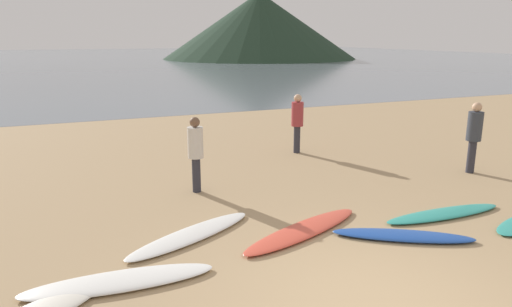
# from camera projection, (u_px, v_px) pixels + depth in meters

# --- Properties ---
(ground_plane) EXTENTS (120.00, 120.00, 0.20)m
(ground_plane) POSITION_uv_depth(u_px,v_px,m) (177.00, 142.00, 14.42)
(ground_plane) COLOR tan
(ground_plane) RESTS_ON ground
(ocean_water) EXTENTS (140.00, 100.00, 0.01)m
(ocean_water) POSITION_uv_depth(u_px,v_px,m) (84.00, 59.00, 62.93)
(ocean_water) COLOR slate
(ocean_water) RESTS_ON ground
(headland_hill) EXTENTS (26.32, 26.32, 8.76)m
(headland_hill) POSITION_uv_depth(u_px,v_px,m) (259.00, 26.00, 63.67)
(headland_hill) COLOR #1E3323
(headland_hill) RESTS_ON ground
(surfboard_1) EXTENTS (2.46, 0.74, 0.09)m
(surfboard_1) POSITION_uv_depth(u_px,v_px,m) (120.00, 281.00, 5.96)
(surfboard_1) COLOR white
(surfboard_1) RESTS_ON ground
(surfboard_2) EXTENTS (2.43, 1.55, 0.08)m
(surfboard_2) POSITION_uv_depth(u_px,v_px,m) (191.00, 235.00, 7.37)
(surfboard_2) COLOR white
(surfboard_2) RESTS_ON ground
(surfboard_3) EXTENTS (2.63, 1.46, 0.09)m
(surfboard_3) POSITION_uv_depth(u_px,v_px,m) (303.00, 230.00, 7.54)
(surfboard_3) COLOR #D84C38
(surfboard_3) RESTS_ON ground
(surfboard_4) EXTENTS (2.11, 1.51, 0.10)m
(surfboard_4) POSITION_uv_depth(u_px,v_px,m) (403.00, 236.00, 7.32)
(surfboard_4) COLOR #1E479E
(surfboard_4) RESTS_ON ground
(surfboard_5) EXTENTS (2.42, 0.51, 0.08)m
(surfboard_5) POSITION_uv_depth(u_px,v_px,m) (444.00, 214.00, 8.24)
(surfboard_5) COLOR teal
(surfboard_5) RESTS_ON ground
(person_0) EXTENTS (0.33, 0.33, 1.64)m
(person_0) POSITION_uv_depth(u_px,v_px,m) (474.00, 132.00, 10.63)
(person_0) COLOR #2D2D38
(person_0) RESTS_ON ground
(person_1) EXTENTS (0.31, 0.31, 1.54)m
(person_1) POSITION_uv_depth(u_px,v_px,m) (196.00, 148.00, 9.30)
(person_1) COLOR #2D2D38
(person_1) RESTS_ON ground
(person_2) EXTENTS (0.32, 0.32, 1.59)m
(person_2) POSITION_uv_depth(u_px,v_px,m) (297.00, 119.00, 12.48)
(person_2) COLOR #2D2D38
(person_2) RESTS_ON ground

